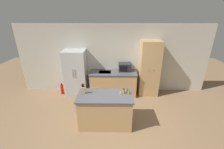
{
  "coord_description": "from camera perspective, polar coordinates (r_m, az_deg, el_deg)",
  "views": [
    {
      "loc": [
        0.0,
        -3.18,
        2.95
      ],
      "look_at": [
        -0.05,
        1.4,
        1.05
      ],
      "focal_mm": 24.0,
      "sensor_mm": 36.0,
      "label": 1
    }
  ],
  "objects": [
    {
      "name": "spice_bottle_amber_oil",
      "position": [
        4.04,
        4.4,
        -6.37
      ],
      "size": [
        0.06,
        0.06,
        0.15
      ],
      "color": "orange",
      "rests_on": "kitchen_island"
    },
    {
      "name": "wall_back",
      "position": [
        5.75,
        0.64,
        5.86
      ],
      "size": [
        7.2,
        0.06,
        2.6
      ],
      "color": "beige",
      "rests_on": "ground_plane"
    },
    {
      "name": "spice_bottle_tall_dark",
      "position": [
        4.07,
        5.75,
        -6.24
      ],
      "size": [
        0.04,
        0.04,
        0.15
      ],
      "color": "#337033",
      "rests_on": "kitchen_island"
    },
    {
      "name": "pantry_cabinet",
      "position": [
        5.69,
        13.95,
        2.14
      ],
      "size": [
        0.72,
        0.58,
        2.06
      ],
      "color": "tan",
      "rests_on": "ground_plane"
    },
    {
      "name": "ground_plane",
      "position": [
        4.33,
        0.5,
        -20.35
      ],
      "size": [
        14.0,
        14.0,
        0.0
      ],
      "primitive_type": "plane",
      "color": "#846647"
    },
    {
      "name": "fire_extinguisher",
      "position": [
        6.15,
        -18.47,
        -5.31
      ],
      "size": [
        0.12,
        0.12,
        0.44
      ],
      "color": "red",
      "rests_on": "ground_plane"
    },
    {
      "name": "knife_block",
      "position": [
        4.09,
        -10.92,
        -5.78
      ],
      "size": [
        0.1,
        0.07,
        0.3
      ],
      "color": "tan",
      "rests_on": "kitchen_island"
    },
    {
      "name": "spice_bottle_green_herb",
      "position": [
        4.04,
        3.29,
        -6.71
      ],
      "size": [
        0.04,
        0.04,
        0.11
      ],
      "color": "beige",
      "rests_on": "kitchen_island"
    },
    {
      "name": "refrigerator",
      "position": [
        5.74,
        -13.66,
        0.53
      ],
      "size": [
        0.79,
        0.66,
        1.72
      ],
      "color": "#B7BABC",
      "rests_on": "ground_plane"
    },
    {
      "name": "back_counter",
      "position": [
        5.72,
        0.39,
        -3.28
      ],
      "size": [
        1.73,
        0.7,
        0.91
      ],
      "color": "tan",
      "rests_on": "ground_plane"
    },
    {
      "name": "kitchen_island",
      "position": [
        4.24,
        -2.61,
        -13.28
      ],
      "size": [
        1.47,
        0.77,
        0.93
      ],
      "color": "tan",
      "rests_on": "ground_plane"
    },
    {
      "name": "spice_bottle_short_red",
      "position": [
        4.02,
        6.29,
        -6.84
      ],
      "size": [
        0.05,
        0.05,
        0.12
      ],
      "color": "gold",
      "rests_on": "kitchen_island"
    },
    {
      "name": "microwave",
      "position": [
        5.62,
        4.86,
        2.85
      ],
      "size": [
        0.46,
        0.36,
        0.3
      ],
      "color": "#232326",
      "rests_on": "back_counter"
    }
  ]
}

